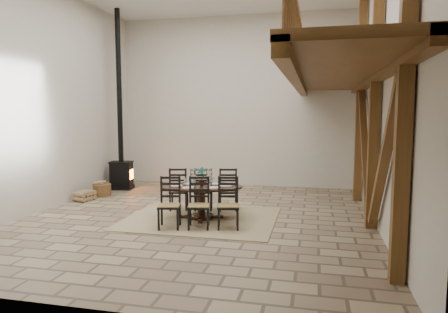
% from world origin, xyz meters
% --- Properties ---
extents(ground, '(8.00, 8.00, 0.00)m').
position_xyz_m(ground, '(0.00, 0.00, 0.00)').
color(ground, tan).
rests_on(ground, ground).
extents(room_shell, '(7.02, 8.02, 5.01)m').
position_xyz_m(room_shell, '(1.19, 0.00, 3.01)').
color(room_shell, beige).
rests_on(room_shell, ground).
extents(rug, '(3.00, 2.50, 0.02)m').
position_xyz_m(rug, '(0.11, -0.08, 0.01)').
color(rug, tan).
rests_on(rug, ground).
extents(dining_table, '(1.84, 2.11, 1.06)m').
position_xyz_m(dining_table, '(0.11, -0.08, 0.37)').
color(dining_table, black).
rests_on(dining_table, ground).
extents(wood_stove, '(0.69, 0.57, 5.00)m').
position_xyz_m(wood_stove, '(-3.02, 2.57, 1.14)').
color(wood_stove, black).
rests_on(wood_stove, ground).
extents(log_basket, '(0.47, 0.47, 0.39)m').
position_xyz_m(log_basket, '(-3.08, 1.60, 0.17)').
color(log_basket, brown).
rests_on(log_basket, ground).
extents(log_stack, '(0.44, 0.54, 0.24)m').
position_xyz_m(log_stack, '(-3.19, 0.95, 0.12)').
color(log_stack, '#A37A5B').
rests_on(log_stack, ground).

